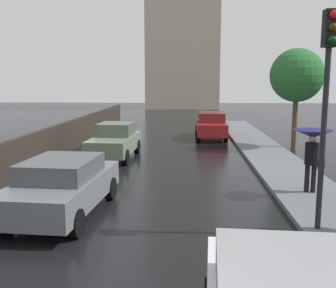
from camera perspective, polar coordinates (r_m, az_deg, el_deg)
car_grey_near_kerb at (r=10.23m, az=-15.10°, el=-5.84°), size 2.13×4.36×1.44m
car_green_mid_road at (r=17.27m, az=-7.74°, el=0.45°), size 1.88×4.09×1.53m
car_red_behind_camera at (r=23.32m, az=6.24°, el=2.81°), size 1.76×4.50×1.56m
pedestrian_with_umbrella_far at (r=11.97m, az=20.31°, el=0.27°), size 1.11×1.11×1.83m
traffic_light at (r=8.84m, az=22.16°, el=8.42°), size 0.26×0.39×4.64m
street_tree_near at (r=20.20m, az=18.27°, el=9.44°), size 2.59×2.59×4.94m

